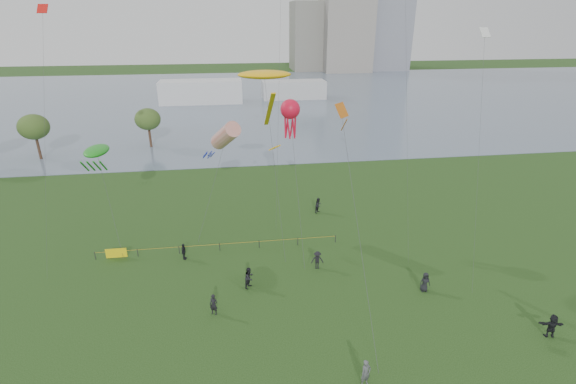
{
  "coord_description": "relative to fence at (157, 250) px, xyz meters",
  "views": [
    {
      "loc": [
        -4.58,
        -22.61,
        21.87
      ],
      "look_at": [
        0.0,
        10.0,
        8.0
      ],
      "focal_mm": 26.0,
      "sensor_mm": 36.0,
      "label": 1
    }
  ],
  "objects": [
    {
      "name": "spectator_d",
      "position": [
        23.66,
        -9.24,
        0.34
      ],
      "size": [
        0.9,
        0.61,
        1.79
      ],
      "primitive_type": "imported",
      "rotation": [
        0.0,
        0.0,
        -0.05
      ],
      "color": "black",
      "rests_on": "ground_plane"
    },
    {
      "name": "ground_plane",
      "position": [
        12.45,
        -14.6,
        -0.55
      ],
      "size": [
        400.0,
        400.0,
        0.0
      ],
      "primitive_type": "plane",
      "color": "#183511"
    },
    {
      "name": "spectator_a",
      "position": [
        8.77,
        -6.6,
        0.43
      ],
      "size": [
        1.17,
        1.21,
        1.96
      ],
      "primitive_type": "imported",
      "rotation": [
        0.0,
        0.0,
        0.92
      ],
      "color": "black",
      "rests_on": "ground_plane"
    },
    {
      "name": "kite_octopus",
      "position": [
        13.81,
        3.54,
        12.77
      ],
      "size": [
        1.97,
        9.03,
        14.42
      ],
      "rotation": [
        0.0,
        0.0,
        -0.39
      ],
      "color": "#3F3F42"
    },
    {
      "name": "kite_flyer",
      "position": [
        15.54,
        -18.16,
        0.41
      ],
      "size": [
        0.82,
        0.68,
        1.93
      ],
      "primitive_type": "imported",
      "rotation": [
        0.0,
        0.0,
        0.35
      ],
      "color": "#4E5255",
      "rests_on": "ground_plane"
    },
    {
      "name": "spectator_g",
      "position": [
        17.83,
        7.39,
        0.39
      ],
      "size": [
        1.15,
        1.16,
        1.89
      ],
      "primitive_type": "imported",
      "rotation": [
        0.0,
        0.0,
        0.8
      ],
      "color": "black",
      "rests_on": "ground_plane"
    },
    {
      "name": "trees",
      "position": [
        -22.77,
        34.06,
        4.97
      ],
      "size": [
        30.84,
        12.28,
        8.09
      ],
      "color": "#3D281B",
      "rests_on": "ground_plane"
    },
    {
      "name": "kite_delta",
      "position": [
        16.89,
        -5.2,
        13.37
      ],
      "size": [
        1.37,
        13.74,
        15.43
      ],
      "rotation": [
        0.0,
        0.0,
        0.13
      ],
      "color": "#3F3F42"
    },
    {
      "name": "kite_stingray",
      "position": [
        11.16,
        1.46,
        16.41
      ],
      "size": [
        4.89,
        10.0,
        17.43
      ],
      "rotation": [
        0.0,
        0.0,
        0.3
      ],
      "color": "#3F3F42"
    },
    {
      "name": "kite_windsock",
      "position": [
        7.28,
        5.06,
        10.0
      ],
      "size": [
        5.25,
        5.59,
        12.43
      ],
      "rotation": [
        0.0,
        0.0,
        0.03
      ],
      "color": "#3F3F42"
    },
    {
      "name": "fence",
      "position": [
        0.0,
        0.0,
        0.0
      ],
      "size": [
        24.07,
        0.07,
        1.05
      ],
      "color": "black",
      "rests_on": "ground_plane"
    },
    {
      "name": "kite_creature",
      "position": [
        -4.97,
        3.18,
        9.46
      ],
      "size": [
        2.83,
        5.42,
        10.44
      ],
      "rotation": [
        0.0,
        0.0,
        -0.34
      ],
      "color": "#3F3F42"
    },
    {
      "name": "spectator_e",
      "position": [
        30.43,
        -15.81,
        0.4
      ],
      "size": [
        1.85,
        0.94,
        1.91
      ],
      "primitive_type": "imported",
      "rotation": [
        0.0,
        0.0,
        2.92
      ],
      "color": "black",
      "rests_on": "ground_plane"
    },
    {
      "name": "lake",
      "position": [
        12.45,
        85.4,
        -0.53
      ],
      "size": [
        400.0,
        120.0,
        0.08
      ],
      "primitive_type": "cube",
      "color": "slate",
      "rests_on": "ground_plane"
    },
    {
      "name": "spectator_f",
      "position": [
        5.78,
        -9.81,
        0.35
      ],
      "size": [
        0.77,
        0.66,
        1.8
      ],
      "primitive_type": "imported",
      "rotation": [
        0.0,
        0.0,
        -0.41
      ],
      "color": "black",
      "rests_on": "ground_plane"
    },
    {
      "name": "building_low",
      "position": [
        44.45,
        153.4,
        13.45
      ],
      "size": [
        16.0,
        18.0,
        28.0
      ],
      "primitive_type": "cube",
      "color": "slate",
      "rests_on": "ground_plane"
    },
    {
      "name": "pavilion_left",
      "position": [
        0.45,
        80.4,
        2.45
      ],
      "size": [
        22.0,
        8.0,
        6.0
      ],
      "primitive_type": "cube",
      "color": "silver",
      "rests_on": "ground_plane"
    },
    {
      "name": "pavilion_right",
      "position": [
        26.45,
        83.4,
        1.95
      ],
      "size": [
        18.0,
        7.0,
        5.0
      ],
      "primitive_type": "cube",
      "color": "silver",
      "rests_on": "ground_plane"
    },
    {
      "name": "spectator_b",
      "position": [
        15.23,
        -4.53,
        0.34
      ],
      "size": [
        1.22,
        0.77,
        1.8
      ],
      "primitive_type": "imported",
      "rotation": [
        0.0,
        0.0,
        -0.1
      ],
      "color": "black",
      "rests_on": "ground_plane"
    },
    {
      "name": "building_mid",
      "position": [
        58.45,
        147.4,
        18.45
      ],
      "size": [
        20.0,
        20.0,
        38.0
      ],
      "primitive_type": "cube",
      "color": "gray",
      "rests_on": "ground_plane"
    },
    {
      "name": "spectator_c",
      "position": [
        2.7,
        -1.13,
        0.29
      ],
      "size": [
        0.61,
        1.05,
        1.68
      ],
      "primitive_type": "imported",
      "rotation": [
        0.0,
        0.0,
        1.36
      ],
      "color": "black",
      "rests_on": "ground_plane"
    }
  ]
}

